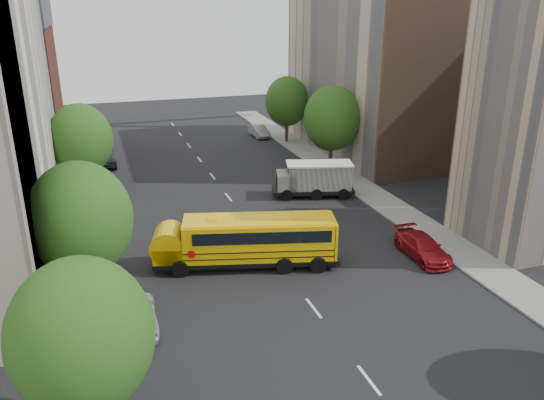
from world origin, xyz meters
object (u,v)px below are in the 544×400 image
street_tree_5 (287,101)px  parked_car_2 (101,158)px  safari_truck (314,179)px  parked_car_4 (328,174)px  parked_car_1 (106,198)px  street_tree_1 (81,219)px  school_bus (245,239)px  street_tree_2 (81,139)px  parked_car_5 (259,131)px  street_tree_0 (82,337)px  parked_car_0 (139,314)px  street_tree_4 (332,119)px  parked_car_3 (422,247)px

street_tree_5 → parked_car_2: street_tree_5 is taller
safari_truck → parked_car_4: size_ratio=1.85×
street_tree_5 → parked_car_1: (-20.60, -15.29, -3.91)m
street_tree_1 → school_bus: (8.96, 1.89, -3.21)m
street_tree_2 → parked_car_2: 9.99m
parked_car_1 → parked_car_4: size_ratio=1.26×
school_bus → parked_car_5: school_bus is taller
parked_car_1 → parked_car_2: size_ratio=0.85×
street_tree_2 → parked_car_2: bearing=81.2°
street_tree_1 → safari_truck: 21.76m
street_tree_0 → parked_car_1: bearing=86.8°
parked_car_4 → school_bus: bearing=-135.1°
safari_truck → parked_car_0: size_ratio=1.63×
street_tree_4 → safari_truck: bearing=-125.5°
school_bus → parked_car_1: size_ratio=2.37×
safari_truck → parked_car_5: safari_truck is taller
street_tree_2 → street_tree_4: size_ratio=0.95×
street_tree_0 → parked_car_3: (19.80, 9.37, -3.95)m
street_tree_1 → parked_car_5: size_ratio=1.84×
street_tree_5 → parked_car_4: (-1.40, -14.72, -4.06)m
street_tree_1 → safari_truck: bearing=34.2°
safari_truck → parked_car_1: (-16.38, 2.64, -0.72)m
street_tree_4 → parked_car_2: bearing=156.3°
street_tree_0 → school_bus: bearing=53.0°
parked_car_1 → safari_truck: bearing=171.5°
safari_truck → street_tree_2: bearing=177.4°
street_tree_1 → parked_car_5: street_tree_1 is taller
street_tree_5 → parked_car_4: 15.33m
parked_car_1 → parked_car_2: (0.00, 12.32, -0.00)m
safari_truck → parked_car_1: safari_truck is taller
parked_car_3 → street_tree_4: bearing=85.1°
street_tree_2 → parked_car_4: size_ratio=2.03×
street_tree_4 → parked_car_3: 19.27m
safari_truck → street_tree_0: bearing=-113.0°
street_tree_2 → street_tree_4: (22.00, 0.00, 0.25)m
street_tree_1 → street_tree_5: bearing=53.7°
street_tree_2 → parked_car_5: (19.80, 15.63, -4.12)m
street_tree_1 → parked_car_1: bearing=84.6°
street_tree_4 → street_tree_5: street_tree_4 is taller
safari_truck → parked_car_3: (2.02, -12.70, -0.81)m
street_tree_4 → parked_car_4: bearing=-117.2°
street_tree_2 → street_tree_5: 25.06m
street_tree_2 → parked_car_5: street_tree_2 is taller
safari_truck → street_tree_5: bearing=92.6°
parked_car_1 → parked_car_3: (18.40, -15.35, -0.10)m
street_tree_5 → safari_truck: street_tree_5 is taller
street_tree_2 → safari_truck: 19.03m
street_tree_0 → street_tree_4: size_ratio=0.91×
street_tree_4 → parked_car_3: size_ratio=1.70×
parked_car_2 → street_tree_2: bearing=78.8°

